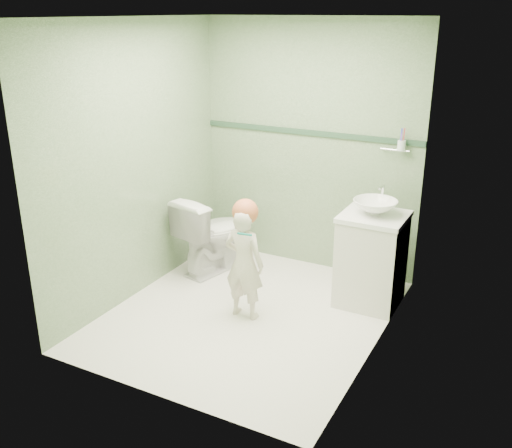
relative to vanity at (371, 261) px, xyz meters
The scene contains 12 objects.
ground 1.16m from the vanity, 140.19° to the right, with size 2.50×2.50×0.00m, color white.
room_shell 1.35m from the vanity, 140.19° to the right, with size 2.50×2.54×2.40m.
trim_stripe 1.38m from the vanity, 147.36° to the left, with size 2.20×0.02×0.05m, color #2A4833.
vanity is the anchor object (origin of this frame).
counter 0.41m from the vanity, ahead, with size 0.54×0.52×0.04m, color white.
basin 0.49m from the vanity, ahead, with size 0.37×0.37×0.13m, color white.
faucet 0.60m from the vanity, 90.00° to the left, with size 0.03×0.13×0.18m.
cup_holder 1.05m from the vanity, 83.73° to the left, with size 0.26×0.07×0.21m.
toilet 1.58m from the vanity, behind, with size 0.43×0.76×0.78m, color white.
toddler 1.12m from the vanity, 140.47° to the right, with size 0.35×0.23×0.96m, color beige.
hair_cap 1.22m from the vanity, 141.47° to the right, with size 0.21×0.21×0.21m, color #C0623A.
teal_toothbrush 1.22m from the vanity, 133.35° to the right, with size 0.11×0.13×0.08m.
Camera 1 is at (2.08, -3.82, 2.45)m, focal length 40.51 mm.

